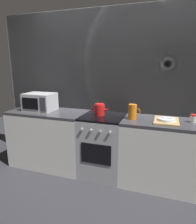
% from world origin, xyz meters
% --- Properties ---
extents(ground_plane, '(8.00, 8.00, 0.00)m').
position_xyz_m(ground_plane, '(0.00, 0.00, 0.00)').
color(ground_plane, '#2D2D33').
extents(back_wall, '(3.60, 0.05, 2.40)m').
position_xyz_m(back_wall, '(0.00, 0.32, 1.20)').
color(back_wall, gray).
rests_on(back_wall, ground_plane).
extents(counter_left, '(1.20, 0.60, 0.90)m').
position_xyz_m(counter_left, '(-0.90, 0.00, 0.45)').
color(counter_left, silver).
rests_on(counter_left, ground_plane).
extents(stove_unit, '(0.60, 0.63, 0.90)m').
position_xyz_m(stove_unit, '(-0.00, -0.00, 0.45)').
color(stove_unit, '#9E9EA3').
rests_on(stove_unit, ground_plane).
extents(counter_right, '(1.20, 0.60, 0.90)m').
position_xyz_m(counter_right, '(0.90, 0.00, 0.45)').
color(counter_right, silver).
rests_on(counter_right, ground_plane).
extents(microwave, '(0.46, 0.35, 0.27)m').
position_xyz_m(microwave, '(-1.05, 0.02, 1.04)').
color(microwave, '#B2B2B7').
rests_on(microwave, counter_left).
extents(kettle, '(0.28, 0.15, 0.17)m').
position_xyz_m(kettle, '(-0.06, 0.03, 0.98)').
color(kettle, red).
rests_on(kettle, stove_unit).
extents(pitcher, '(0.16, 0.11, 0.20)m').
position_xyz_m(pitcher, '(0.42, -0.03, 1.00)').
color(pitcher, orange).
rests_on(pitcher, counter_right).
extents(dish_pile, '(0.30, 0.40, 0.06)m').
position_xyz_m(dish_pile, '(0.85, -0.02, 0.92)').
color(dish_pile, tan).
rests_on(dish_pile, counter_right).
extents(spice_jar, '(0.08, 0.08, 0.10)m').
position_xyz_m(spice_jar, '(1.17, 0.05, 0.95)').
color(spice_jar, silver).
rests_on(spice_jar, counter_right).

